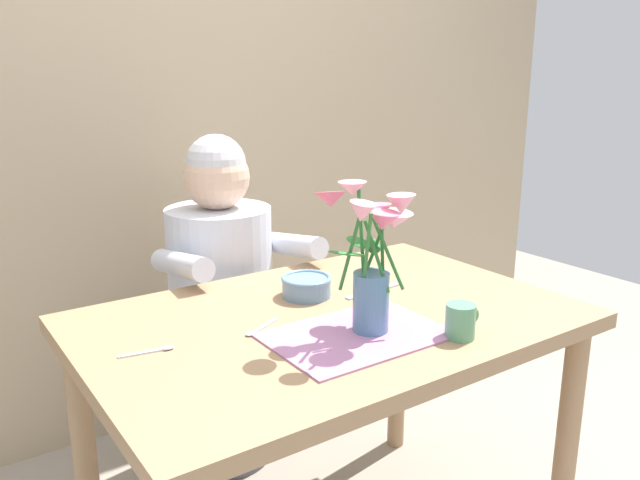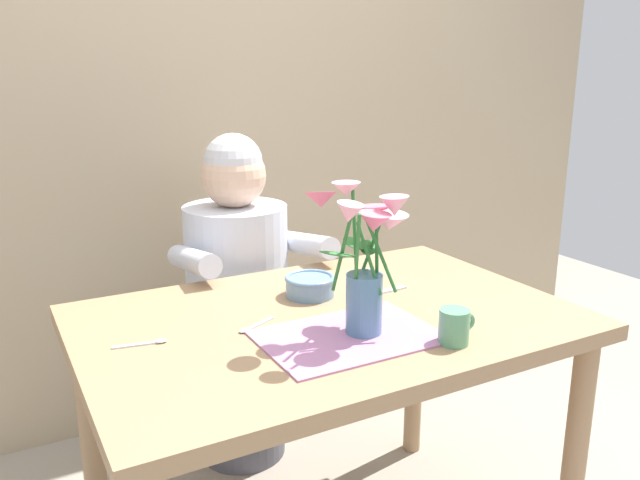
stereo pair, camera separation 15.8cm
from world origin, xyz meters
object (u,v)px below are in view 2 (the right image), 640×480
object	(u,v)px
flower_vase	(366,251)
coffee_cup	(455,326)
seated_person	(239,304)
ceramic_bowl	(310,285)
dinner_knife	(378,293)

from	to	relation	value
flower_vase	coffee_cup	bearing A→B (deg)	-45.20
seated_person	coffee_cup	distance (m)	0.94
seated_person	flower_vase	bearing A→B (deg)	-89.13
flower_vase	coffee_cup	size ratio (longest dim) A/B	3.76
ceramic_bowl	dinner_knife	bearing A→B (deg)	-24.18
dinner_knife	coffee_cup	xyz separation A→B (m)	(-0.03, -0.35, 0.04)
ceramic_bowl	dinner_knife	world-z (taller)	ceramic_bowl
ceramic_bowl	coffee_cup	world-z (taller)	coffee_cup
seated_person	ceramic_bowl	bearing A→B (deg)	-87.62
ceramic_bowl	coffee_cup	bearing A→B (deg)	-72.13
seated_person	ceramic_bowl	distance (m)	0.52
dinner_knife	flower_vase	bearing A→B (deg)	-134.78
seated_person	coffee_cup	size ratio (longest dim) A/B	12.20
ceramic_bowl	coffee_cup	xyz separation A→B (m)	(0.14, -0.43, 0.01)
flower_vase	ceramic_bowl	world-z (taller)	flower_vase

